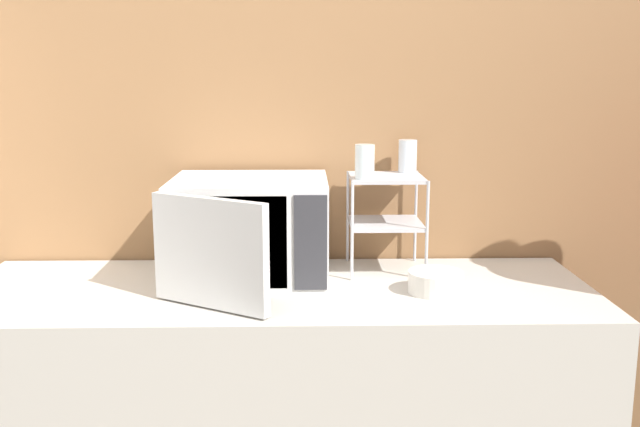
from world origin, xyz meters
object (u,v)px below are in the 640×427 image
Objects in this scene: microwave at (248,230)px; dish_rack at (386,203)px; glass_front_left at (365,162)px; glass_back_right at (408,156)px; bowl at (436,282)px.

dish_rack is (0.46, 0.10, 0.07)m from microwave.
microwave is 0.47m from dish_rack.
glass_back_right is (0.16, 0.16, 0.00)m from glass_front_left.
glass_front_left is at bearing -135.25° from glass_back_right.
glass_front_left reaches higher than bowl.
glass_front_left is (0.38, 0.02, 0.22)m from microwave.
glass_back_right is (0.08, 0.08, 0.15)m from dish_rack.
glass_back_right is at bearing 45.35° from dish_rack.
dish_rack is at bearing -134.65° from glass_back_right.
dish_rack is 2.90× the size of glass_back_right.
microwave reaches higher than dish_rack.
microwave is at bearing -168.01° from dish_rack.
glass_back_right is 0.49m from bowl.
glass_front_left is at bearing 2.97° from microwave.
bowl is at bearing -15.62° from microwave.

